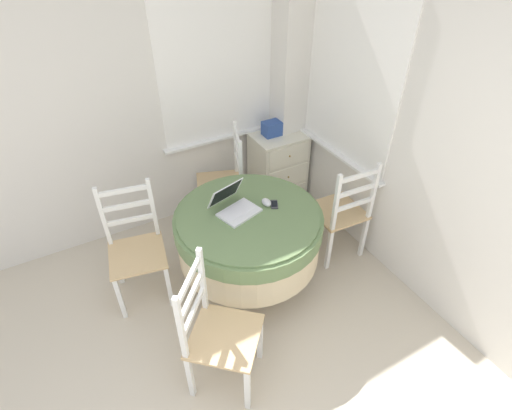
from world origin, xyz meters
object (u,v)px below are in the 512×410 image
object	(u,v)px
laptop	(234,206)
dining_chair_camera_near	(217,333)
storage_box	(273,128)
computer_mouse	(266,202)
corner_cabinet	(278,167)
dining_chair_left_flank	(136,249)
dining_chair_near_back_window	(224,182)
cell_phone	(274,204)
dining_chair_near_right_window	(341,212)
round_dining_table	(249,232)

from	to	relation	value
laptop	dining_chair_camera_near	bearing A→B (deg)	-124.19
storage_box	computer_mouse	bearing A→B (deg)	-123.71
corner_cabinet	dining_chair_left_flank	bearing A→B (deg)	-160.40
dining_chair_near_back_window	laptop	bearing A→B (deg)	-109.06
cell_phone	dining_chair_left_flank	world-z (taller)	dining_chair_left_flank
dining_chair_camera_near	dining_chair_left_flank	world-z (taller)	same
dining_chair_near_right_window	dining_chair_left_flank	size ratio (longest dim) A/B	1.00
dining_chair_left_flank	storage_box	bearing A→B (deg)	21.13
laptop	dining_chair_near_back_window	world-z (taller)	dining_chair_near_back_window
dining_chair_near_back_window	cell_phone	bearing A→B (deg)	-87.28
laptop	dining_chair_camera_near	size ratio (longest dim) A/B	0.38
laptop	dining_chair_near_back_window	distance (m)	0.86
computer_mouse	dining_chair_near_right_window	bearing A→B (deg)	-8.63
dining_chair_near_right_window	storage_box	size ratio (longest dim) A/B	4.75
dining_chair_near_back_window	dining_chair_left_flank	world-z (taller)	same
laptop	dining_chair_left_flank	bearing A→B (deg)	161.01
dining_chair_near_back_window	dining_chair_left_flank	xyz separation A→B (m)	(-1.00, -0.50, 0.00)
laptop	cell_phone	distance (m)	0.32
storage_box	dining_chair_near_back_window	bearing A→B (deg)	-168.56
laptop	dining_chair_left_flank	size ratio (longest dim) A/B	0.38
corner_cabinet	storage_box	world-z (taller)	storage_box
laptop	dining_chair_near_right_window	bearing A→B (deg)	-9.96
cell_phone	dining_chair_camera_near	xyz separation A→B (m)	(-0.81, -0.65, -0.28)
computer_mouse	dining_chair_left_flank	world-z (taller)	dining_chair_left_flank
dining_chair_camera_near	computer_mouse	bearing A→B (deg)	42.24
round_dining_table	dining_chair_near_right_window	size ratio (longest dim) A/B	1.15
dining_chair_near_right_window	corner_cabinet	distance (m)	1.02
cell_phone	dining_chair_near_right_window	distance (m)	0.70
cell_phone	corner_cabinet	distance (m)	1.19
computer_mouse	dining_chair_left_flank	size ratio (longest dim) A/B	0.10
computer_mouse	dining_chair_near_back_window	world-z (taller)	dining_chair_near_back_window
cell_phone	dining_chair_near_right_window	world-z (taller)	dining_chair_near_right_window
cell_phone	laptop	bearing A→B (deg)	163.33
storage_box	cell_phone	bearing A→B (deg)	-120.60
round_dining_table	laptop	distance (m)	0.25
round_dining_table	laptop	world-z (taller)	laptop
laptop	dining_chair_near_back_window	size ratio (longest dim) A/B	0.38
dining_chair_near_right_window	corner_cabinet	bearing A→B (deg)	90.96
dining_chair_camera_near	storage_box	size ratio (longest dim) A/B	4.75
cell_phone	dining_chair_near_right_window	xyz separation A→B (m)	(0.64, -0.08, -0.28)
computer_mouse	dining_chair_left_flank	distance (m)	1.08
computer_mouse	dining_chair_near_back_window	bearing A→B (deg)	89.07
dining_chair_near_back_window	dining_chair_camera_near	size ratio (longest dim) A/B	1.00
cell_phone	storage_box	world-z (taller)	storage_box
round_dining_table	dining_chair_camera_near	size ratio (longest dim) A/B	1.15
computer_mouse	corner_cabinet	distance (m)	1.20
computer_mouse	storage_box	bearing A→B (deg)	56.29
computer_mouse	cell_phone	xyz separation A→B (m)	(0.05, -0.03, -0.02)
cell_phone	dining_chair_left_flank	xyz separation A→B (m)	(-1.04, 0.35, -0.28)
dining_chair_near_back_window	round_dining_table	bearing A→B (deg)	-102.61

